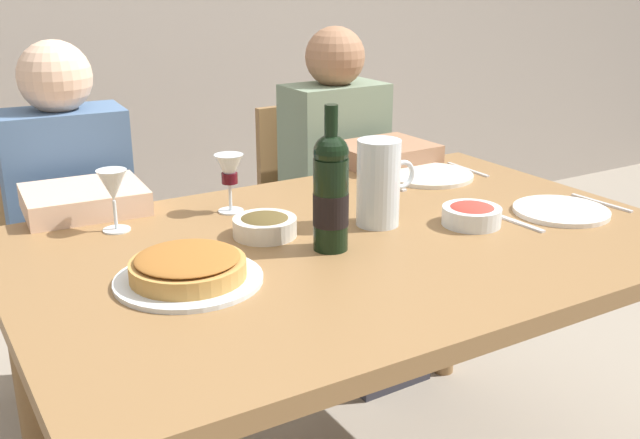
% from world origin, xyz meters
% --- Properties ---
extents(dining_table, '(1.50, 1.00, 0.76)m').
position_xyz_m(dining_table, '(0.00, 0.00, 0.67)').
color(dining_table, olive).
rests_on(dining_table, ground).
extents(wine_bottle, '(0.08, 0.08, 0.32)m').
position_xyz_m(wine_bottle, '(-0.08, -0.03, 0.89)').
color(wine_bottle, black).
rests_on(wine_bottle, dining_table).
extents(water_pitcher, '(0.16, 0.10, 0.21)m').
position_xyz_m(water_pitcher, '(0.11, 0.05, 0.85)').
color(water_pitcher, silver).
rests_on(water_pitcher, dining_table).
extents(baked_tart, '(0.29, 0.29, 0.06)m').
position_xyz_m(baked_tart, '(-0.41, -0.04, 0.79)').
color(baked_tart, silver).
rests_on(baked_tart, dining_table).
extents(salad_bowl, '(0.14, 0.14, 0.05)m').
position_xyz_m(salad_bowl, '(0.29, -0.07, 0.79)').
color(salad_bowl, silver).
rests_on(salad_bowl, dining_table).
extents(olive_bowl, '(0.15, 0.15, 0.05)m').
position_xyz_m(olive_bowl, '(-0.16, 0.12, 0.79)').
color(olive_bowl, silver).
rests_on(olive_bowl, dining_table).
extents(wine_glass_left_diner, '(0.07, 0.07, 0.15)m').
position_xyz_m(wine_glass_left_diner, '(-0.16, 0.32, 0.86)').
color(wine_glass_left_diner, silver).
rests_on(wine_glass_left_diner, dining_table).
extents(wine_glass_right_diner, '(0.07, 0.07, 0.15)m').
position_xyz_m(wine_glass_right_diner, '(-0.44, 0.33, 0.86)').
color(wine_glass_right_diner, silver).
rests_on(wine_glass_right_diner, dining_table).
extents(dinner_plate_left_setting, '(0.24, 0.24, 0.01)m').
position_xyz_m(dinner_plate_left_setting, '(0.55, -0.12, 0.77)').
color(dinner_plate_left_setting, white).
rests_on(dinner_plate_left_setting, dining_table).
extents(dinner_plate_right_setting, '(0.26, 0.26, 0.01)m').
position_xyz_m(dinner_plate_right_setting, '(0.47, 0.31, 0.77)').
color(dinner_plate_right_setting, silver).
rests_on(dinner_plate_right_setting, dining_table).
extents(fork_left_setting, '(0.02, 0.16, 0.00)m').
position_xyz_m(fork_left_setting, '(0.40, -0.12, 0.76)').
color(fork_left_setting, silver).
rests_on(fork_left_setting, dining_table).
extents(knife_left_setting, '(0.02, 0.18, 0.00)m').
position_xyz_m(knife_left_setting, '(0.70, -0.12, 0.76)').
color(knife_left_setting, silver).
rests_on(knife_left_setting, dining_table).
extents(knife_right_setting, '(0.01, 0.18, 0.00)m').
position_xyz_m(knife_right_setting, '(0.62, 0.31, 0.76)').
color(knife_right_setting, silver).
rests_on(knife_right_setting, dining_table).
extents(spoon_right_setting, '(0.02, 0.16, 0.00)m').
position_xyz_m(spoon_right_setting, '(0.32, 0.31, 0.76)').
color(spoon_right_setting, silver).
rests_on(spoon_right_setting, dining_table).
extents(chair_left, '(0.43, 0.43, 0.87)m').
position_xyz_m(chair_left, '(-0.44, 0.91, 0.50)').
color(chair_left, olive).
rests_on(chair_left, ground).
extents(diner_left, '(0.35, 0.52, 1.16)m').
position_xyz_m(diner_left, '(-0.46, 0.68, 0.62)').
color(diner_left, '#4C6B93').
rests_on(diner_left, ground).
extents(chair_right, '(0.41, 0.41, 0.87)m').
position_xyz_m(chair_right, '(0.45, 0.92, 0.50)').
color(chair_right, olive).
rests_on(chair_right, ground).
extents(diner_right, '(0.35, 0.51, 1.16)m').
position_xyz_m(diner_right, '(0.45, 0.68, 0.62)').
color(diner_right, gray).
rests_on(diner_right, ground).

